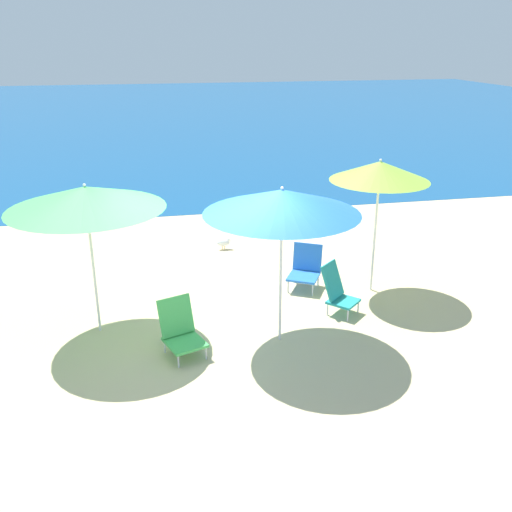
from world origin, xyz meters
name	(u,v)px	position (x,y,z in m)	size (l,w,h in m)	color
ground_plane	(209,330)	(0.00, 0.00, 0.00)	(60.00, 60.00, 0.00)	#D1BA89
sea_water	(150,112)	(0.00, 25.71, 0.00)	(60.00, 40.00, 0.01)	navy
beach_umbrella_green	(86,198)	(-1.53, 0.32, 1.97)	(2.10, 2.10, 2.16)	white
beach_umbrella_lime	(380,171)	(2.83, 0.85, 2.01)	(1.56, 1.56, 2.20)	white
beach_umbrella_blue	(282,202)	(0.94, -0.46, 1.99)	(2.05, 2.05, 2.19)	white
beach_chair_green	(180,329)	(-0.43, -0.52, 0.34)	(0.64, 0.72, 0.73)	silver
beach_chair_blue	(305,267)	(1.79, 1.21, 0.34)	(0.70, 0.74, 0.71)	silver
beach_chair_teal	(337,290)	(2.00, 0.19, 0.37)	(0.65, 0.66, 0.77)	silver
seagull	(224,242)	(0.73, 3.27, 0.14)	(0.27, 0.11, 0.23)	gold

